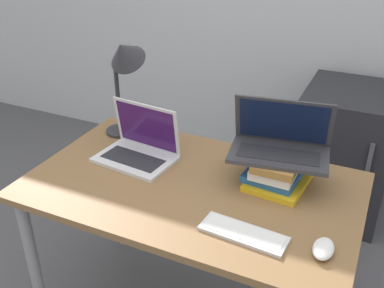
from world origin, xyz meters
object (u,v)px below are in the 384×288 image
object	(u,v)px
laptop_left	(139,148)
laptop_on_books	(280,143)
wireless_keyboard	(243,233)
mini_fridge	(344,152)
mouse	(323,249)
desk_lamp	(123,63)
book_stack	(277,170)

from	to	relation	value
laptop_left	laptop_on_books	xyz separation A→B (m)	(0.59, 0.08, 0.12)
laptop_on_books	wireless_keyboard	size ratio (longest dim) A/B	1.33
wireless_keyboard	mini_fridge	world-z (taller)	mini_fridge
mini_fridge	laptop_on_books	bearing A→B (deg)	-98.94
mouse	desk_lamp	xyz separation A→B (m)	(-0.99, 0.42, 0.35)
desk_lamp	mouse	bearing A→B (deg)	-23.07
wireless_keyboard	mouse	xyz separation A→B (m)	(0.26, 0.02, 0.01)
wireless_keyboard	desk_lamp	size ratio (longest dim) A/B	0.60
mouse	mini_fridge	size ratio (longest dim) A/B	0.14
mouse	mini_fridge	distance (m)	1.46
book_stack	desk_lamp	bearing A→B (deg)	173.81
wireless_keyboard	mini_fridge	xyz separation A→B (m)	(0.17, 1.44, -0.37)
wireless_keyboard	desk_lamp	bearing A→B (deg)	148.58
laptop_on_books	wireless_keyboard	bearing A→B (deg)	-91.29
mini_fridge	desk_lamp	bearing A→B (deg)	-132.35
laptop_on_books	mouse	xyz separation A→B (m)	(0.25, -0.36, -0.15)
mouse	book_stack	bearing A→B (deg)	126.03
laptop_left	desk_lamp	size ratio (longest dim) A/B	0.69
book_stack	wireless_keyboard	world-z (taller)	book_stack
wireless_keyboard	mini_fridge	bearing A→B (deg)	83.06
laptop_on_books	desk_lamp	xyz separation A→B (m)	(-0.74, 0.06, 0.20)
laptop_on_books	mouse	bearing A→B (deg)	-54.85
laptop_left	wireless_keyboard	bearing A→B (deg)	-27.30
book_stack	laptop_on_books	distance (m)	0.11
laptop_on_books	wireless_keyboard	distance (m)	0.41
laptop_on_books	wireless_keyboard	world-z (taller)	laptop_on_books
wireless_keyboard	mouse	bearing A→B (deg)	5.41
laptop_on_books	laptop_left	bearing A→B (deg)	-172.61
mouse	mini_fridge	xyz separation A→B (m)	(-0.08, 1.41, -0.38)
wireless_keyboard	mouse	distance (m)	0.26
mouse	laptop_on_books	bearing A→B (deg)	125.15
book_stack	laptop_on_books	bearing A→B (deg)	100.76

